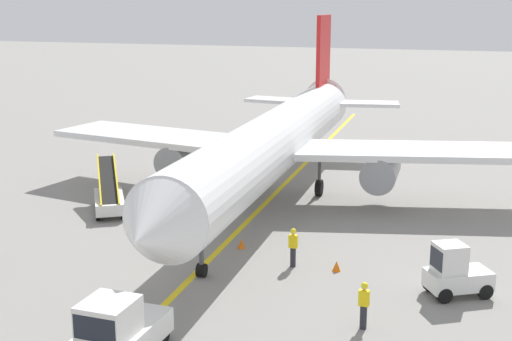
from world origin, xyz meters
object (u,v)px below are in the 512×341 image
(baggage_tug_near_wing, at_px, (455,273))
(ground_crew_wing_walker, at_px, (293,246))
(airliner, at_px, (276,141))
(safety_cone_wingtip_left, at_px, (142,240))
(safety_cone_nose_left, at_px, (241,244))
(safety_cone_nose_right, at_px, (337,266))
(pushback_tug, at_px, (117,332))
(belt_loader_forward_hold, at_px, (109,198))
(ground_crew_marshaller, at_px, (364,304))

(baggage_tug_near_wing, bearing_deg, ground_crew_wing_walker, 172.69)
(airliner, relative_size, safety_cone_wingtip_left, 80.27)
(baggage_tug_near_wing, relative_size, ground_crew_wing_walker, 1.60)
(safety_cone_nose_left, distance_m, safety_cone_nose_right, 4.91)
(pushback_tug, distance_m, ground_crew_wing_walker, 9.97)
(pushback_tug, distance_m, belt_loader_forward_hold, 16.50)
(belt_loader_forward_hold, bearing_deg, safety_cone_nose_left, -19.33)
(safety_cone_wingtip_left, bearing_deg, belt_loader_forward_hold, 135.77)
(airliner, xyz_separation_m, pushback_tug, (0.99, -19.26, -2.42))
(pushback_tug, xyz_separation_m, safety_cone_nose_left, (0.01, 10.96, -0.77))
(safety_cone_nose_right, bearing_deg, ground_crew_wing_walker, -176.69)
(belt_loader_forward_hold, relative_size, safety_cone_nose_right, 11.07)
(airliner, xyz_separation_m, safety_cone_wingtip_left, (-3.54, -9.32, -3.20))
(ground_crew_marshaller, xyz_separation_m, ground_crew_wing_walker, (-3.92, 4.77, 0.00))
(safety_cone_wingtip_left, bearing_deg, safety_cone_nose_left, 12.69)
(pushback_tug, bearing_deg, safety_cone_nose_left, 89.97)
(ground_crew_wing_walker, height_order, safety_cone_nose_right, ground_crew_wing_walker)
(safety_cone_nose_right, distance_m, safety_cone_wingtip_left, 9.26)
(airliner, height_order, safety_cone_nose_right, airliner)
(safety_cone_wingtip_left, bearing_deg, ground_crew_wing_walker, -2.99)
(ground_crew_marshaller, relative_size, ground_crew_wing_walker, 1.00)
(safety_cone_nose_left, bearing_deg, airliner, 96.81)
(baggage_tug_near_wing, xyz_separation_m, safety_cone_nose_left, (-9.53, 2.26, -0.71))
(pushback_tug, distance_m, safety_cone_wingtip_left, 10.94)
(belt_loader_forward_hold, bearing_deg, airliner, 34.16)
(pushback_tug, distance_m, safety_cone_nose_right, 10.79)
(safety_cone_nose_left, relative_size, safety_cone_wingtip_left, 1.00)
(ground_crew_wing_walker, bearing_deg, pushback_tug, -106.74)
(airliner, bearing_deg, ground_crew_marshaller, -61.76)
(ground_crew_wing_walker, bearing_deg, belt_loader_forward_hold, 158.93)
(airliner, relative_size, ground_crew_marshaller, 20.78)
(safety_cone_wingtip_left, bearing_deg, ground_crew_marshaller, -24.52)
(safety_cone_nose_left, bearing_deg, belt_loader_forward_hold, 160.67)
(baggage_tug_near_wing, distance_m, safety_cone_nose_right, 4.94)
(baggage_tug_near_wing, distance_m, safety_cone_wingtip_left, 14.13)
(safety_cone_nose_right, bearing_deg, safety_cone_wingtip_left, 178.28)
(ground_crew_marshaller, distance_m, ground_crew_wing_walker, 6.18)
(belt_loader_forward_hold, relative_size, safety_cone_wingtip_left, 11.07)
(belt_loader_forward_hold, relative_size, ground_crew_wing_walker, 2.87)
(belt_loader_forward_hold, distance_m, safety_cone_wingtip_left, 5.87)
(airliner, xyz_separation_m, ground_crew_wing_walker, (3.86, -9.71, -2.51))
(belt_loader_forward_hold, distance_m, ground_crew_wing_walker, 12.41)
(pushback_tug, relative_size, safety_cone_nose_right, 8.20)
(ground_crew_marshaller, xyz_separation_m, safety_cone_wingtip_left, (-11.31, 5.16, -0.69))
(belt_loader_forward_hold, height_order, ground_crew_marshaller, belt_loader_forward_hold)
(belt_loader_forward_hold, xyz_separation_m, safety_cone_nose_left, (8.72, -3.06, -0.56))
(belt_loader_forward_hold, bearing_deg, baggage_tug_near_wing, -16.25)
(ground_crew_wing_walker, bearing_deg, safety_cone_nose_left, 153.89)
(pushback_tug, xyz_separation_m, baggage_tug_near_wing, (9.54, 8.70, -0.07))
(airliner, relative_size, safety_cone_nose_right, 80.27)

